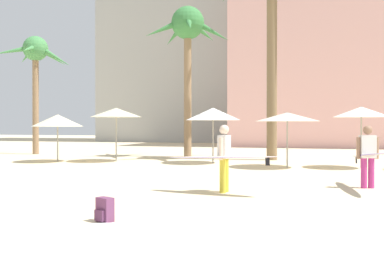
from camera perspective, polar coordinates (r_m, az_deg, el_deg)
hotel_pink at (r=38.68m, az=21.59°, el=9.25°), size 21.09×8.99×15.32m
palm_tree_left at (r=27.80m, az=-19.18°, el=8.34°), size 4.21×4.54×6.81m
palm_tree_center at (r=24.17m, az=-0.53°, el=11.81°), size 4.35×4.52×7.91m
cafe_umbrella_0 at (r=21.08m, az=-9.57°, el=1.94°), size 2.36×2.36×2.47m
cafe_umbrella_2 at (r=21.47m, az=-16.63°, el=0.91°), size 2.31×2.31×2.16m
cafe_umbrella_3 at (r=19.79m, az=2.67°, el=1.78°), size 2.41×2.41×2.44m
cafe_umbrella_4 at (r=18.72m, az=20.62°, el=1.91°), size 2.16×2.16×2.39m
cafe_umbrella_6 at (r=18.16m, az=11.96°, el=1.38°), size 2.52×2.52×2.18m
beach_towel at (r=7.49m, az=-7.08°, el=-12.51°), size 1.94×1.51×0.01m
backpack at (r=8.08m, az=-11.01°, el=-10.15°), size 0.35×0.32×0.42m
person_near_left at (r=12.76m, az=21.36°, el=-3.11°), size 0.89×2.94×1.67m
person_near_right at (r=11.15m, az=3.97°, el=-3.56°), size 2.88×1.01×1.68m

